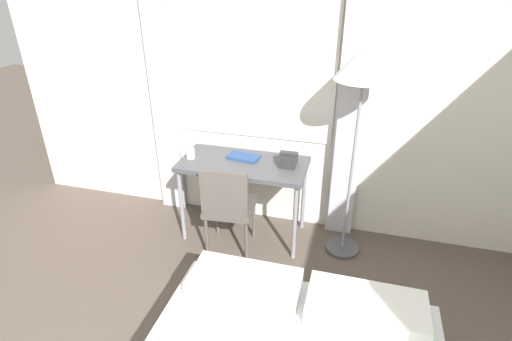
# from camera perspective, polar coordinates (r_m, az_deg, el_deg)

# --- Properties ---
(wall_back_with_window) EXTENTS (5.47, 0.13, 2.70)m
(wall_back_with_window) POSITION_cam_1_polar(r_m,az_deg,el_deg) (3.43, 5.12, 12.31)
(wall_back_with_window) COLOR silver
(wall_back_with_window) RESTS_ON ground_plane
(desk) EXTENTS (1.09, 0.53, 0.74)m
(desk) POSITION_cam_1_polar(r_m,az_deg,el_deg) (3.44, -1.81, 0.16)
(desk) COLOR #4C4C51
(desk) RESTS_ON ground_plane
(desk_chair) EXTENTS (0.43, 0.43, 0.84)m
(desk_chair) POSITION_cam_1_polar(r_m,az_deg,el_deg) (3.31, -3.99, -4.84)
(desk_chair) COLOR #59514C
(desk_chair) RESTS_ON ground_plane
(standing_lamp) EXTENTS (0.43, 0.43, 1.76)m
(standing_lamp) POSITION_cam_1_polar(r_m,az_deg,el_deg) (2.99, 15.11, 12.95)
(standing_lamp) COLOR #4C4C51
(standing_lamp) RESTS_ON ground_plane
(telephone) EXTENTS (0.15, 0.16, 0.12)m
(telephone) POSITION_cam_1_polar(r_m,az_deg,el_deg) (3.34, 4.69, 1.58)
(telephone) COLOR #2D2D2D
(telephone) RESTS_ON desk
(book) EXTENTS (0.29, 0.18, 0.02)m
(book) POSITION_cam_1_polar(r_m,az_deg,el_deg) (3.47, -1.77, 1.96)
(book) COLOR navy
(book) RESTS_ON desk
(mug) EXTENTS (0.08, 0.08, 0.09)m
(mug) POSITION_cam_1_polar(r_m,az_deg,el_deg) (3.50, -9.35, 2.43)
(mug) COLOR white
(mug) RESTS_ON desk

